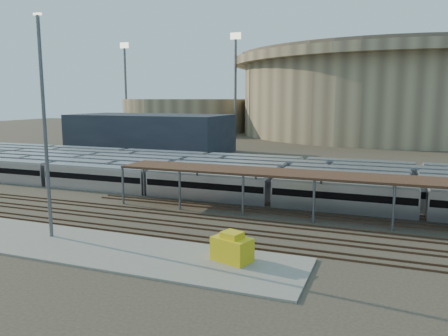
% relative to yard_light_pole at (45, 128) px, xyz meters
% --- Properties ---
extents(ground, '(420.00, 420.00, 0.00)m').
position_rel_yard_light_pole_xyz_m(ground, '(6.59, 13.88, -11.32)').
color(ground, '#383026').
rests_on(ground, ground).
extents(apron, '(50.00, 9.00, 0.20)m').
position_rel_yard_light_pole_xyz_m(apron, '(1.59, -1.12, -11.22)').
color(apron, gray).
rests_on(apron, ground).
extents(subway_trains, '(122.25, 23.90, 3.60)m').
position_rel_yard_light_pole_xyz_m(subway_trains, '(1.07, 32.38, -9.52)').
color(subway_trains, '#B9B9BE').
rests_on(subway_trains, ground).
extents(inspection_shed, '(60.30, 6.00, 5.30)m').
position_rel_yard_light_pole_xyz_m(inspection_shed, '(28.59, 17.88, -6.34)').
color(inspection_shed, '#59595E').
rests_on(inspection_shed, ground).
extents(empty_tracks, '(170.00, 9.62, 0.18)m').
position_rel_yard_light_pole_xyz_m(empty_tracks, '(6.59, 8.88, -11.23)').
color(empty_tracks, '#4C3323').
rests_on(empty_tracks, ground).
extents(stadium, '(124.00, 124.00, 32.50)m').
position_rel_yard_light_pole_xyz_m(stadium, '(31.59, 153.88, 5.15)').
color(stadium, gray).
rests_on(stadium, ground).
extents(secondary_arena, '(56.00, 56.00, 14.00)m').
position_rel_yard_light_pole_xyz_m(secondary_arena, '(-53.41, 143.88, -4.32)').
color(secondary_arena, gray).
rests_on(secondary_arena, ground).
extents(service_building, '(42.00, 20.00, 10.00)m').
position_rel_yard_light_pole_xyz_m(service_building, '(-28.41, 68.88, -6.32)').
color(service_building, '#1E232D').
rests_on(service_building, ground).
extents(floodlight_0, '(4.00, 1.00, 38.40)m').
position_rel_yard_light_pole_xyz_m(floodlight_0, '(-23.41, 123.88, 9.33)').
color(floodlight_0, '#59595E').
rests_on(floodlight_0, ground).
extents(floodlight_1, '(4.00, 1.00, 38.40)m').
position_rel_yard_light_pole_xyz_m(floodlight_1, '(-78.41, 133.88, 9.33)').
color(floodlight_1, '#59595E').
rests_on(floodlight_1, ground).
extents(floodlight_3, '(4.00, 1.00, 38.40)m').
position_rel_yard_light_pole_xyz_m(floodlight_3, '(-3.41, 173.88, 9.33)').
color(floodlight_3, '#59595E').
rests_on(floodlight_3, ground).
extents(yard_light_pole, '(0.81, 0.36, 22.07)m').
position_rel_yard_light_pole_xyz_m(yard_light_pole, '(0.00, 0.00, 0.00)').
color(yard_light_pole, '#59595E').
rests_on(yard_light_pole, apron).
extents(yellow_equipment, '(3.83, 3.05, 2.08)m').
position_rel_yard_light_pole_xyz_m(yellow_equipment, '(19.74, 0.10, -10.08)').
color(yellow_equipment, gold).
rests_on(yellow_equipment, apron).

